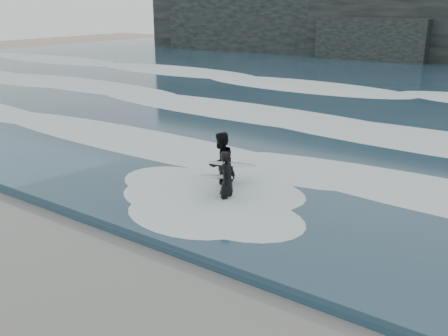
{
  "coord_description": "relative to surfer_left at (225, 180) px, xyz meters",
  "views": [
    {
      "loc": [
        7.94,
        -4.45,
        5.45
      ],
      "look_at": [
        0.29,
        6.34,
        1.0
      ],
      "focal_mm": 40.0,
      "sensor_mm": 36.0,
      "label": 1
    }
  ],
  "objects": [
    {
      "name": "surfer_left",
      "position": [
        0.0,
        0.0,
        0.0
      ],
      "size": [
        0.95,
        1.86,
        1.65
      ],
      "color": "black",
      "rests_on": "ground"
    },
    {
      "name": "foam_mid",
      "position": [
        -0.62,
        10.07,
        -0.41
      ],
      "size": [
        60.0,
        4.0,
        0.24
      ],
      "primitive_type": "ellipsoid",
      "color": "white",
      "rests_on": "sea"
    },
    {
      "name": "sea",
      "position": [
        -0.62,
        23.07,
        -0.68
      ],
      "size": [
        90.0,
        52.0,
        0.3
      ],
      "primitive_type": "cube",
      "color": "#244052",
      "rests_on": "ground"
    },
    {
      "name": "ground",
      "position": [
        -0.62,
        -5.93,
        -0.83
      ],
      "size": [
        120.0,
        120.0,
        0.0
      ],
      "primitive_type": "plane",
      "color": "#8B6650",
      "rests_on": "ground"
    },
    {
      "name": "surfer_right",
      "position": [
        -0.71,
        0.82,
        0.11
      ],
      "size": [
        1.27,
        1.91,
        1.88
      ],
      "color": "black",
      "rests_on": "ground"
    },
    {
      "name": "foam_near",
      "position": [
        -0.62,
        3.07,
        -0.43
      ],
      "size": [
        60.0,
        3.2,
        0.2
      ],
      "primitive_type": "ellipsoid",
      "color": "white",
      "rests_on": "sea"
    },
    {
      "name": "foam_far",
      "position": [
        -0.62,
        19.07,
        -0.38
      ],
      "size": [
        60.0,
        4.8,
        0.3
      ],
      "primitive_type": "ellipsoid",
      "color": "white",
      "rests_on": "sea"
    }
  ]
}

